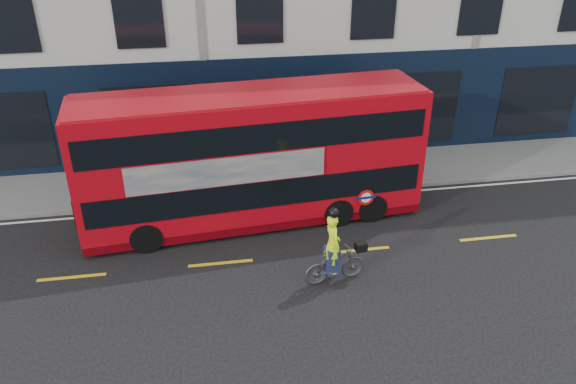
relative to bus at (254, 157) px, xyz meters
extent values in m
plane|color=black|center=(-1.25, -3.80, -2.13)|extent=(120.00, 120.00, 0.00)
cube|color=slate|center=(-1.25, 2.70, -2.07)|extent=(60.00, 3.00, 0.12)
cube|color=slate|center=(-1.25, 1.20, -2.06)|extent=(60.00, 0.12, 0.13)
cube|color=black|center=(-1.25, 4.18, -0.13)|extent=(50.00, 0.08, 4.00)
cube|color=silver|center=(-1.25, 0.90, -2.12)|extent=(58.00, 0.10, 0.01)
cube|color=#B00712|center=(-0.04, 0.00, 0.13)|extent=(10.39, 3.21, 3.67)
cube|color=#580309|center=(-0.04, 0.00, -1.85)|extent=(10.38, 3.17, 0.28)
cube|color=black|center=(-0.04, 0.00, -0.68)|extent=(9.98, 3.22, 0.84)
cube|color=black|center=(-0.04, 0.00, 1.08)|extent=(9.98, 3.22, 0.84)
cube|color=maroon|center=(-0.04, 0.00, 1.98)|extent=(10.18, 3.10, 0.07)
cube|color=black|center=(5.07, 0.45, -0.68)|extent=(0.22, 2.09, 0.84)
cube|color=black|center=(5.07, 0.45, 1.08)|extent=(0.22, 2.09, 0.84)
cube|color=black|center=(-5.15, -0.45, -0.68)|extent=(0.22, 2.09, 0.84)
cube|color=tan|center=(-0.86, -1.27, 0.20)|extent=(5.56, 0.53, 0.84)
cylinder|color=red|center=(3.31, -0.90, -1.20)|extent=(0.52, 0.07, 0.52)
cylinder|color=white|center=(3.31, -0.91, -1.20)|extent=(0.34, 0.05, 0.33)
cube|color=#0C1459|center=(3.31, -0.91, -1.20)|extent=(0.65, 0.08, 0.08)
cylinder|color=black|center=(3.48, 0.31, -1.66)|extent=(1.13, 2.45, 0.93)
cylinder|color=black|center=(2.37, 0.21, -1.66)|extent=(1.13, 2.45, 0.93)
cylinder|color=black|center=(-3.37, -0.30, -1.66)|extent=(1.13, 2.45, 0.93)
imported|color=#47494C|center=(1.72, -3.58, -1.62)|extent=(1.75, 0.74, 1.02)
imported|color=#CAE513|center=(1.61, -3.59, -0.92)|extent=(0.49, 0.66, 1.66)
cube|color=black|center=(2.42, -3.47, -1.19)|extent=(0.33, 0.28, 0.23)
cube|color=#1A2247|center=(1.61, -3.59, -1.43)|extent=(0.38, 0.45, 0.74)
sphere|color=black|center=(1.61, -3.59, -0.01)|extent=(0.28, 0.28, 0.28)
camera|label=1|loc=(-1.46, -15.27, 7.09)|focal=35.00mm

